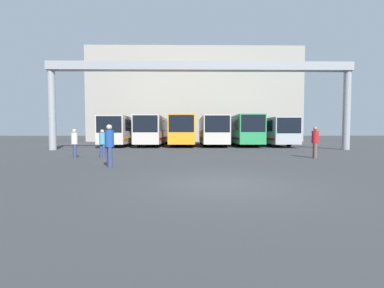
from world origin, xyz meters
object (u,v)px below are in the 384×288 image
object	(u,v)px
bus_slot_5	(268,130)
pedestrian_mid_left	(109,145)
bus_slot_4	(240,129)
bus_slot_1	(154,129)
pedestrian_near_left	(102,143)
pedestrian_far_center	(74,143)
bus_slot_3	(212,129)
bus_slot_2	(183,129)
pedestrian_near_center	(315,141)
bus_slot_0	(125,130)

from	to	relation	value
bus_slot_5	pedestrian_mid_left	xyz separation A→B (m)	(-12.79, -18.95, -0.74)
bus_slot_4	bus_slot_5	world-z (taller)	bus_slot_4
bus_slot_1	pedestrian_mid_left	xyz separation A→B (m)	(0.61, -18.60, -0.85)
pedestrian_mid_left	bus_slot_1	bearing A→B (deg)	152.43
bus_slot_4	pedestrian_near_left	bearing A→B (deg)	-127.05
pedestrian_near_left	pedestrian_far_center	bearing A→B (deg)	-162.17
bus_slot_4	bus_slot_5	bearing A→B (deg)	2.97
bus_slot_3	bus_slot_5	size ratio (longest dim) A/B	0.84
bus_slot_4	pedestrian_far_center	size ratio (longest dim) A/B	7.15
bus_slot_2	bus_slot_5	size ratio (longest dim) A/B	0.91
bus_slot_1	pedestrian_far_center	size ratio (longest dim) A/B	6.94
bus_slot_1	pedestrian_near_center	xyz separation A→B (m)	(11.40, -14.86, -0.86)
bus_slot_3	bus_slot_2	bearing A→B (deg)	172.79
bus_slot_2	pedestrian_mid_left	bearing A→B (deg)	-98.48
pedestrian_mid_left	pedestrian_far_center	size ratio (longest dim) A/B	1.08
bus_slot_2	pedestrian_near_left	bearing A→B (deg)	-107.12
bus_slot_5	pedestrian_far_center	world-z (taller)	bus_slot_5
bus_slot_5	bus_slot_1	bearing A→B (deg)	-178.50
bus_slot_2	bus_slot_0	bearing A→B (deg)	177.18
bus_slot_4	pedestrian_mid_left	distance (m)	21.03
bus_slot_4	bus_slot_1	bearing A→B (deg)	-178.99
bus_slot_1	bus_slot_5	xyz separation A→B (m)	(13.40, 0.35, -0.12)
bus_slot_3	bus_slot_0	bearing A→B (deg)	175.71
bus_slot_1	pedestrian_near_left	size ratio (longest dim) A/B	7.08
pedestrian_far_center	pedestrian_near_center	bearing A→B (deg)	57.86
pedestrian_mid_left	bus_slot_0	bearing A→B (deg)	162.51
bus_slot_4	bus_slot_5	xyz separation A→B (m)	(3.35, 0.17, -0.15)
bus_slot_0	pedestrian_far_center	bearing A→B (deg)	-87.33
pedestrian_near_center	bus_slot_5	bearing A→B (deg)	7.67
bus_slot_0	pedestrian_mid_left	world-z (taller)	bus_slot_0
bus_slot_4	bus_slot_5	size ratio (longest dim) A/B	0.97
bus_slot_0	pedestrian_near_center	xyz separation A→B (m)	(14.75, -14.97, -0.82)
pedestrian_near_center	bus_slot_1	bearing A→B (deg)	52.65
bus_slot_0	bus_slot_5	world-z (taller)	bus_slot_0
bus_slot_5	pedestrian_near_left	world-z (taller)	bus_slot_5
bus_slot_2	pedestrian_near_center	distance (m)	16.73
bus_slot_1	bus_slot_4	bearing A→B (deg)	1.01
pedestrian_mid_left	pedestrian_far_center	xyz separation A→B (m)	(-3.28, 4.00, -0.08)
bus_slot_1	pedestrian_near_left	distance (m)	14.60
pedestrian_mid_left	pedestrian_near_center	xyz separation A→B (m)	(10.79, 3.74, -0.01)
pedestrian_mid_left	bus_slot_3	bearing A→B (deg)	131.81
bus_slot_0	bus_slot_4	distance (m)	13.40
bus_slot_1	pedestrian_near_center	bearing A→B (deg)	-52.51
pedestrian_far_center	bus_slot_3	bearing A→B (deg)	115.05
pedestrian_near_left	pedestrian_far_center	world-z (taller)	pedestrian_far_center
bus_slot_0	pedestrian_far_center	xyz separation A→B (m)	(0.68, -14.70, -0.89)
bus_slot_2	bus_slot_4	distance (m)	6.71
bus_slot_4	pedestrian_near_center	distance (m)	15.13
bus_slot_4	pedestrian_near_center	xyz separation A→B (m)	(1.35, -15.04, -0.89)
bus_slot_1	bus_slot_3	world-z (taller)	bus_slot_1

